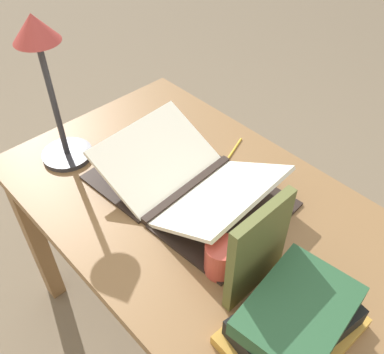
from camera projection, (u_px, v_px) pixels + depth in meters
ground_plane at (197, 330)px, 1.75m from camera, size 12.00×12.00×0.00m
reading_desk at (199, 229)px, 1.30m from camera, size 1.21×0.75×0.76m
open_book at (188, 182)px, 1.24m from camera, size 0.59×0.41×0.13m
book_stack_tall at (295, 321)px, 0.90m from camera, size 0.22×0.30×0.13m
book_standing_upright at (258, 251)px, 0.95m from camera, size 0.03×0.19×0.27m
reading_lamp at (45, 69)px, 1.17m from camera, size 0.16×0.16×0.47m
coffee_mug at (222, 258)px, 1.04m from camera, size 0.11×0.08×0.10m
pencil at (232, 152)px, 1.39m from camera, size 0.06×0.14×0.01m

